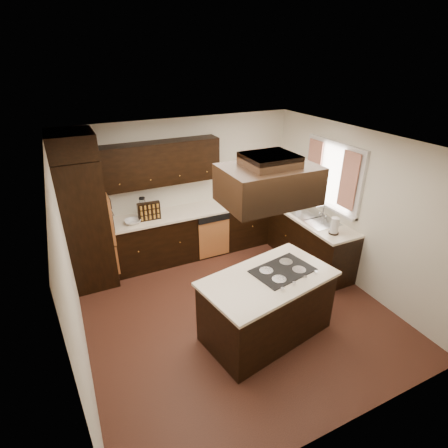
{
  "coord_description": "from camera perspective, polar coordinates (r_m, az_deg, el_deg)",
  "views": [
    {
      "loc": [
        -1.94,
        -3.67,
        3.49
      ],
      "look_at": [
        0.1,
        0.6,
        1.15
      ],
      "focal_mm": 28.0,
      "sensor_mm": 36.0,
      "label": 1
    }
  ],
  "objects": [
    {
      "name": "wall_front",
      "position": [
        3.35,
        19.75,
        -17.66
      ],
      "size": [
        4.2,
        0.02,
        2.5
      ],
      "primitive_type": "cube",
      "color": "beige",
      "rests_on": "ground"
    },
    {
      "name": "dishwasher_front",
      "position": [
        6.44,
        -1.64,
        -2.4
      ],
      "size": [
        0.6,
        0.05,
        0.72
      ],
      "primitive_type": "cube",
      "color": "#BD7039",
      "rests_on": "floor"
    },
    {
      "name": "mixing_bowl",
      "position": [
        5.99,
        -14.65,
        0.38
      ],
      "size": [
        0.3,
        0.3,
        0.07
      ],
      "primitive_type": "imported",
      "rotation": [
        0.0,
        0.0,
        -0.12
      ],
      "color": "silver",
      "rests_on": "countertop_back"
    },
    {
      "name": "upper_cabinets",
      "position": [
        6.03,
        -10.18,
        9.76
      ],
      "size": [
        2.0,
        0.34,
        0.72
      ],
      "primitive_type": "cube",
      "color": "black",
      "rests_on": "wall_back"
    },
    {
      "name": "ceiling",
      "position": [
        4.26,
        2.32,
        13.02
      ],
      "size": [
        4.2,
        4.2,
        0.02
      ],
      "primitive_type": "cube",
      "color": "white",
      "rests_on": "ground"
    },
    {
      "name": "wall_left",
      "position": [
        4.3,
        -24.04,
        -7.66
      ],
      "size": [
        0.02,
        4.2,
        2.5
      ],
      "primitive_type": "cube",
      "color": "beige",
      "rests_on": "ground"
    },
    {
      "name": "window_pane",
      "position": [
        6.12,
        17.51,
        7.61
      ],
      "size": [
        0.0,
        1.2,
        1.0
      ],
      "primitive_type": "cube",
      "color": "white",
      "rests_on": "wall_right"
    },
    {
      "name": "spice_rack",
      "position": [
        6.02,
        -12.14,
        2.05
      ],
      "size": [
        0.38,
        0.11,
        0.31
      ],
      "primitive_type": "cube",
      "rotation": [
        0.0,
        0.0,
        -0.05
      ],
      "color": "black",
      "rests_on": "countertop_back"
    },
    {
      "name": "wall_back",
      "position": [
        6.49,
        -6.59,
        5.97
      ],
      "size": [
        4.2,
        0.02,
        2.5
      ],
      "primitive_type": "cube",
      "color": "beige",
      "rests_on": "ground"
    },
    {
      "name": "base_cabinets_back",
      "position": [
        6.56,
        -5.03,
        -1.47
      ],
      "size": [
        2.93,
        0.6,
        0.88
      ],
      "primitive_type": "cube",
      "color": "black",
      "rests_on": "floor"
    },
    {
      "name": "blender_pitcher",
      "position": [
        6.05,
        -13.13,
        2.87
      ],
      "size": [
        0.13,
        0.13,
        0.26
      ],
      "primitive_type": "cone",
      "color": "silver",
      "rests_on": "blender_base"
    },
    {
      "name": "paper_towel",
      "position": [
        5.69,
        17.61,
        -0.31
      ],
      "size": [
        0.13,
        0.13,
        0.27
      ],
      "primitive_type": "cylinder",
      "rotation": [
        0.0,
        0.0,
        -0.07
      ],
      "color": "silver",
      "rests_on": "countertop_right"
    },
    {
      "name": "countertop_back",
      "position": [
        6.35,
        -5.15,
        2.15
      ],
      "size": [
        2.93,
        0.63,
        0.04
      ],
      "primitive_type": "cube",
      "color": "#F1E3C8",
      "rests_on": "base_cabinets_back"
    },
    {
      "name": "sink_rim",
      "position": [
        6.19,
        14.56,
        0.95
      ],
      "size": [
        0.52,
        0.84,
        0.01
      ],
      "primitive_type": "cube",
      "color": "silver",
      "rests_on": "countertop_right"
    },
    {
      "name": "island",
      "position": [
        4.8,
        6.95,
        -13.32
      ],
      "size": [
        1.78,
        1.19,
        0.88
      ],
      "primitive_type": "cube",
      "rotation": [
        0.0,
        0.0,
        0.19
      ],
      "color": "black",
      "rests_on": "floor"
    },
    {
      "name": "window_frame",
      "position": [
        6.1,
        17.31,
        7.58
      ],
      "size": [
        0.06,
        1.32,
        1.12
      ],
      "primitive_type": "cube",
      "color": "silver",
      "rests_on": "wall_right"
    },
    {
      "name": "countertop_right",
      "position": [
        6.43,
        12.5,
        1.94
      ],
      "size": [
        0.63,
        2.4,
        0.04
      ],
      "primitive_type": "cube",
      "color": "#F1E3C8",
      "rests_on": "base_cabinets_right"
    },
    {
      "name": "curtain_left",
      "position": [
        5.76,
        19.67,
        6.68
      ],
      "size": [
        0.02,
        0.34,
        0.9
      ],
      "primitive_type": "cube",
      "color": "beige",
      "rests_on": "wall_right"
    },
    {
      "name": "cooktop",
      "position": [
        4.66,
        9.55,
        -7.47
      ],
      "size": [
        0.86,
        0.65,
        0.01
      ],
      "primitive_type": "cube",
      "rotation": [
        0.0,
        0.0,
        0.19
      ],
      "color": "black",
      "rests_on": "island_top"
    },
    {
      "name": "oven_column",
      "position": [
        5.9,
        -21.57,
        0.03
      ],
      "size": [
        0.65,
        0.75,
        2.12
      ],
      "primitive_type": "cube",
      "color": "black",
      "rests_on": "floor"
    },
    {
      "name": "hood_duct",
      "position": [
        3.87,
        7.48,
        10.29
      ],
      "size": [
        0.55,
        0.5,
        0.13
      ],
      "primitive_type": "cube",
      "color": "black",
      "rests_on": "ceiling"
    },
    {
      "name": "soap_bottle",
      "position": [
        6.43,
        12.1,
        3.23
      ],
      "size": [
        0.13,
        0.13,
        0.22
      ],
      "primitive_type": "imported",
      "rotation": [
        0.0,
        0.0,
        -0.42
      ],
      "color": "silver",
      "rests_on": "countertop_right"
    },
    {
      "name": "base_cabinets_right",
      "position": [
        6.64,
        12.22,
        -1.65
      ],
      "size": [
        0.6,
        2.4,
        0.88
      ],
      "primitive_type": "cube",
      "color": "black",
      "rests_on": "floor"
    },
    {
      "name": "curtain_right",
      "position": [
        6.35,
        14.46,
        9.12
      ],
      "size": [
        0.02,
        0.34,
        0.9
      ],
      "primitive_type": "cube",
      "color": "beige",
      "rests_on": "wall_right"
    },
    {
      "name": "wall_oven_face",
      "position": [
        5.89,
        -18.32,
        1.21
      ],
      "size": [
        0.05,
        0.62,
        0.78
      ],
      "primitive_type": "cube",
      "color": "#BD7039",
      "rests_on": "oven_column"
    },
    {
      "name": "floor",
      "position": [
        5.43,
        1.83,
        -13.85
      ],
      "size": [
        4.2,
        4.2,
        0.02
      ],
      "primitive_type": "cube",
      "color": "brown",
      "rests_on": "ground"
    },
    {
      "name": "blender_base",
      "position": [
        6.13,
        -12.96,
        1.33
      ],
      "size": [
        0.15,
        0.15,
        0.1
      ],
      "primitive_type": "cylinder",
      "color": "silver",
      "rests_on": "countertop_back"
    },
    {
      "name": "wall_right",
      "position": [
        5.9,
        20.57,
        2.27
      ],
      "size": [
        0.02,
        4.2,
        2.5
      ],
      "primitive_type": "cube",
      "color": "beige",
      "rests_on": "ground"
    },
    {
      "name": "island_top",
      "position": [
        4.53,
        7.27,
        -8.82
      ],
      "size": [
        1.85,
        1.26,
        0.04
      ],
      "primitive_type": "cube",
      "rotation": [
        0.0,
        0.0,
        0.19
      ],
      "color": "#F1E3C8",
      "rests_on": "island"
    },
    {
      "name": "range_hood",
      "position": [
        3.95,
        7.25,
        6.46
      ],
      "size": [
        1.05,
        0.72,
        0.42
      ],
      "primitive_type": "cube",
      "color": "black",
      "rests_on": "ceiling"
    }
  ]
}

